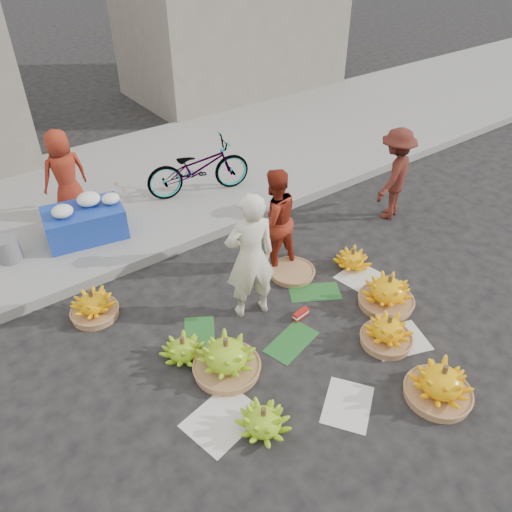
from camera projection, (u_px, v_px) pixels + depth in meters
ground at (287, 328)px, 5.87m from camera, size 80.00×80.00×0.00m
curb at (192, 239)px, 7.26m from camera, size 40.00×0.25×0.15m
sidewalk at (130, 185)px, 8.63m from camera, size 40.00×4.00×0.12m
newspaper_scatter at (334, 370)px, 5.35m from camera, size 3.20×1.80×0.00m
banana_leaves at (270, 322)px, 5.95m from camera, size 2.00×1.00×0.00m
banana_bunch_0 at (226, 357)px, 5.23m from camera, size 0.71×0.71×0.48m
banana_bunch_1 at (263, 421)px, 4.69m from camera, size 0.56×0.56×0.31m
banana_bunch_2 at (441, 384)px, 4.96m from camera, size 0.76×0.76×0.46m
banana_bunch_3 at (388, 332)px, 5.59m from camera, size 0.57×0.57×0.41m
banana_bunch_4 at (388, 292)px, 6.10m from camera, size 0.67×0.67×0.46m
banana_bunch_5 at (352, 259)px, 6.78m from camera, size 0.56×0.56×0.29m
banana_bunch_6 at (183, 349)px, 5.44m from camera, size 0.48×0.48×0.30m
banana_bunch_7 at (93, 305)px, 5.95m from camera, size 0.55×0.55×0.40m
basket_spare at (292, 272)px, 6.69m from camera, size 0.78×0.78×0.07m
incense_stack at (301, 314)px, 6.00m from camera, size 0.23×0.10×0.09m
vendor_cream at (250, 257)px, 5.64m from camera, size 0.68×0.53×1.63m
vendor_red at (274, 220)px, 6.48m from camera, size 0.74×0.60×1.42m
man_striped at (394, 174)px, 7.52m from camera, size 1.06×0.83×1.43m
flower_table at (85, 221)px, 7.09m from camera, size 1.18×0.86×0.63m
grey_bucket at (8, 249)px, 6.67m from camera, size 0.30×0.30×0.34m
flower_vendor at (65, 174)px, 7.34m from camera, size 0.69×0.48×1.36m
bicycle at (198, 168)px, 8.04m from camera, size 1.00×1.79×0.89m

